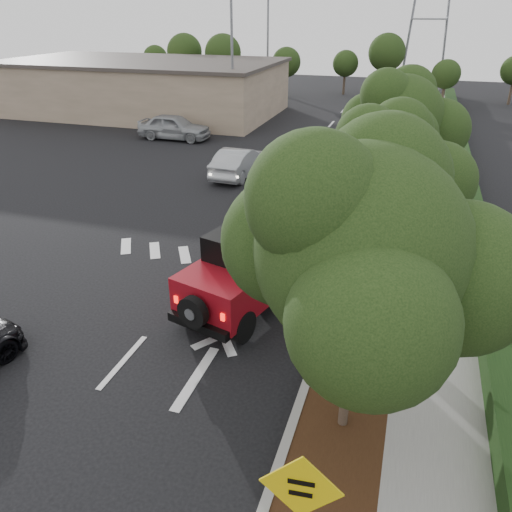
% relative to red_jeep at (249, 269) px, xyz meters
% --- Properties ---
extents(ground, '(120.00, 120.00, 0.00)m').
position_rel_red_jeep_xyz_m(ground, '(-2.16, -3.58, -1.19)').
color(ground, black).
rests_on(ground, ground).
extents(curb, '(0.20, 70.00, 0.15)m').
position_rel_red_jeep_xyz_m(curb, '(2.44, 8.42, -1.12)').
color(curb, '#9E9B93').
rests_on(curb, ground).
extents(planting_strip, '(1.80, 70.00, 0.12)m').
position_rel_red_jeep_xyz_m(planting_strip, '(3.44, 8.42, -1.13)').
color(planting_strip, black).
rests_on(planting_strip, ground).
extents(sidewalk, '(2.00, 70.00, 0.12)m').
position_rel_red_jeep_xyz_m(sidewalk, '(5.34, 8.42, -1.13)').
color(sidewalk, gray).
rests_on(sidewalk, ground).
extents(hedge, '(0.80, 70.00, 0.80)m').
position_rel_red_jeep_xyz_m(hedge, '(6.74, 8.42, -0.79)').
color(hedge, black).
rests_on(hedge, ground).
extents(commercial_building, '(22.00, 12.00, 4.00)m').
position_rel_red_jeep_xyz_m(commercial_building, '(-18.16, 26.42, 0.81)').
color(commercial_building, gray).
rests_on(commercial_building, ground).
extents(transmission_tower, '(7.00, 4.00, 28.00)m').
position_rel_red_jeep_xyz_m(transmission_tower, '(3.84, 44.42, -1.19)').
color(transmission_tower, slate).
rests_on(transmission_tower, ground).
extents(street_tree_near, '(3.80, 3.80, 5.92)m').
position_rel_red_jeep_xyz_m(street_tree_near, '(3.44, -4.08, -1.19)').
color(street_tree_near, black).
rests_on(street_tree_near, ground).
extents(street_tree_mid, '(3.20, 3.20, 5.32)m').
position_rel_red_jeep_xyz_m(street_tree_mid, '(3.44, 2.92, -1.19)').
color(street_tree_mid, black).
rests_on(street_tree_mid, ground).
extents(street_tree_far, '(3.40, 3.40, 5.62)m').
position_rel_red_jeep_xyz_m(street_tree_far, '(3.44, 9.42, -1.19)').
color(street_tree_far, black).
rests_on(street_tree_far, ground).
extents(light_pole_a, '(2.00, 0.22, 9.00)m').
position_rel_red_jeep_xyz_m(light_pole_a, '(-8.66, 22.42, -1.19)').
color(light_pole_a, slate).
rests_on(light_pole_a, ground).
extents(light_pole_b, '(2.00, 0.22, 9.00)m').
position_rel_red_jeep_xyz_m(light_pole_b, '(-9.66, 34.42, -1.19)').
color(light_pole_b, slate).
rests_on(light_pole_b, ground).
extents(red_jeep, '(3.07, 4.79, 2.35)m').
position_rel_red_jeep_xyz_m(red_jeep, '(0.00, 0.00, 0.00)').
color(red_jeep, black).
rests_on(red_jeep, ground).
extents(silver_suv_ahead, '(2.59, 4.97, 1.34)m').
position_rel_red_jeep_xyz_m(silver_suv_ahead, '(-1.59, 9.13, -0.52)').
color(silver_suv_ahead, '#A2A4AA').
rests_on(silver_suv_ahead, ground).
extents(silver_sedan_oncoming, '(1.74, 4.55, 1.48)m').
position_rel_red_jeep_xyz_m(silver_sedan_oncoming, '(-4.56, 11.95, -0.45)').
color(silver_sedan_oncoming, '#A4A8AC').
rests_on(silver_sedan_oncoming, ground).
extents(parked_suv, '(4.88, 1.98, 1.66)m').
position_rel_red_jeep_xyz_m(parked_suv, '(-11.41, 18.35, -0.36)').
color(parked_suv, '#9A9DA1').
rests_on(parked_suv, ground).
extents(speed_hump_sign, '(1.18, 0.14, 2.53)m').
position_rel_red_jeep_xyz_m(speed_hump_sign, '(3.24, -7.43, 0.56)').
color(speed_hump_sign, slate).
rests_on(speed_hump_sign, ground).
extents(terracotta_planter, '(0.72, 0.72, 1.25)m').
position_rel_red_jeep_xyz_m(terracotta_planter, '(4.44, -1.08, -0.35)').
color(terracotta_planter, brown).
rests_on(terracotta_planter, ground).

